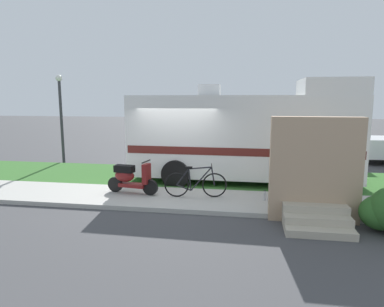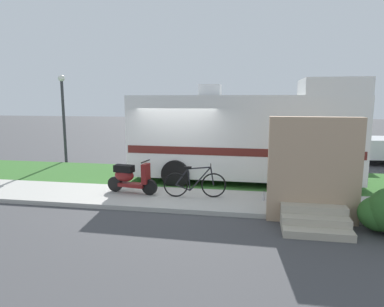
# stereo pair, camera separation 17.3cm
# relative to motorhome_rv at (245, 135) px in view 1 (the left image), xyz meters

# --- Properties ---
(ground_plane) EXTENTS (80.00, 80.00, 0.00)m
(ground_plane) POSITION_rel_motorhome_rv_xyz_m (-2.08, -1.35, -1.61)
(ground_plane) COLOR #424244
(sidewalk) EXTENTS (24.00, 2.00, 0.12)m
(sidewalk) POSITION_rel_motorhome_rv_xyz_m (-2.08, -2.55, -1.55)
(sidewalk) COLOR #ADAAA3
(sidewalk) RESTS_ON ground
(grass_strip) EXTENTS (24.00, 3.40, 0.08)m
(grass_strip) POSITION_rel_motorhome_rv_xyz_m (-2.08, 0.15, -1.57)
(grass_strip) COLOR #336628
(grass_strip) RESTS_ON ground
(motorhome_rv) EXTENTS (7.26, 2.69, 3.39)m
(motorhome_rv) POSITION_rel_motorhome_rv_xyz_m (0.00, 0.00, 0.00)
(motorhome_rv) COLOR silver
(motorhome_rv) RESTS_ON ground
(scooter) EXTENTS (1.54, 0.55, 0.97)m
(scooter) POSITION_rel_motorhome_rv_xyz_m (-3.17, -2.36, -1.03)
(scooter) COLOR black
(scooter) RESTS_ON ground
(bicycle) EXTENTS (1.70, 0.52, 0.89)m
(bicycle) POSITION_rel_motorhome_rv_xyz_m (-1.29, -2.44, -1.11)
(bicycle) COLOR black
(bicycle) RESTS_ON ground
(pickup_truck_near) EXTENTS (5.32, 2.24, 1.90)m
(pickup_truck_near) POSITION_rel_motorhome_rv_xyz_m (4.05, 4.53, -0.61)
(pickup_truck_near) COLOR silver
(pickup_truck_near) RESTS_ON ground
(porch_steps) EXTENTS (2.00, 1.26, 2.40)m
(porch_steps) POSITION_rel_motorhome_rv_xyz_m (1.60, -3.64, -0.64)
(porch_steps) COLOR #B2A893
(porch_steps) RESTS_ON ground
(bottle_green) EXTENTS (0.06, 0.06, 0.28)m
(bottle_green) POSITION_rel_motorhome_rv_xyz_m (0.70, -2.34, -1.37)
(bottle_green) COLOR navy
(bottle_green) RESTS_ON ground
(bottle_spare) EXTENTS (0.07, 0.07, 0.28)m
(bottle_spare) POSITION_rel_motorhome_rv_xyz_m (0.57, -2.47, -1.37)
(bottle_spare) COLOR #B2B2B7
(bottle_spare) RESTS_ON ground
(street_lamp_post) EXTENTS (0.28, 0.28, 3.78)m
(street_lamp_post) POSITION_rel_motorhome_rv_xyz_m (-7.86, 2.25, 0.72)
(street_lamp_post) COLOR #333338
(street_lamp_post) RESTS_ON ground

